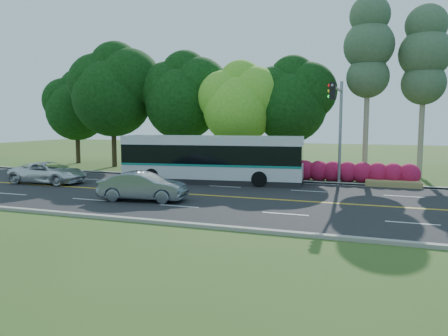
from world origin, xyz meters
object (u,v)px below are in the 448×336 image
(traffic_signal, at_px, (338,116))
(sedan, at_px, (143,186))
(transit_bus, at_px, (212,160))
(suv, at_px, (49,173))

(traffic_signal, distance_m, sedan, 13.12)
(traffic_signal, xyz_separation_m, transit_bus, (-8.46, -0.50, -3.03))
(traffic_signal, bearing_deg, transit_bus, -176.64)
(traffic_signal, height_order, suv, traffic_signal)
(traffic_signal, relative_size, sedan, 1.48)
(transit_bus, xyz_separation_m, sedan, (-1.06, -7.67, -0.84))
(sedan, distance_m, suv, 10.23)
(traffic_signal, distance_m, transit_bus, 9.00)
(traffic_signal, height_order, transit_bus, traffic_signal)
(suv, bearing_deg, transit_bus, -72.90)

